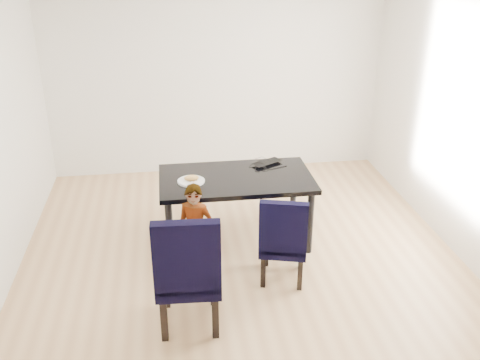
{
  "coord_description": "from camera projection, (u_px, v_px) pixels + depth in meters",
  "views": [
    {
      "loc": [
        -0.67,
        -4.56,
        3.05
      ],
      "look_at": [
        0.0,
        0.2,
        0.85
      ],
      "focal_mm": 40.0,
      "sensor_mm": 36.0,
      "label": 1
    }
  ],
  "objects": [
    {
      "name": "floor",
      "position": [
        243.0,
        264.0,
        5.46
      ],
      "size": [
        4.5,
        5.0,
        0.01
      ],
      "primitive_type": "cube",
      "color": "tan",
      "rests_on": "ground"
    },
    {
      "name": "wall_back",
      "position": [
        216.0,
        75.0,
        7.15
      ],
      "size": [
        4.5,
        0.01,
        2.7
      ],
      "primitive_type": "cube",
      "color": "white",
      "rests_on": "ground"
    },
    {
      "name": "wall_front",
      "position": [
        317.0,
        313.0,
        2.64
      ],
      "size": [
        4.5,
        0.01,
        2.7
      ],
      "primitive_type": "cube",
      "color": "silver",
      "rests_on": "ground"
    },
    {
      "name": "wall_right",
      "position": [
        473.0,
        128.0,
        5.18
      ],
      "size": [
        0.01,
        5.0,
        2.7
      ],
      "primitive_type": "cube",
      "color": "silver",
      "rests_on": "ground"
    },
    {
      "name": "dining_table",
      "position": [
        236.0,
        209.0,
        5.75
      ],
      "size": [
        1.6,
        0.9,
        0.75
      ],
      "primitive_type": "cube",
      "color": "black",
      "rests_on": "floor"
    },
    {
      "name": "chair_left",
      "position": [
        188.0,
        267.0,
        4.42
      ],
      "size": [
        0.56,
        0.58,
        1.1
      ],
      "primitive_type": "cube",
      "rotation": [
        0.0,
        0.0,
        -0.06
      ],
      "color": "black",
      "rests_on": "floor"
    },
    {
      "name": "chair_right",
      "position": [
        284.0,
        237.0,
        5.06
      ],
      "size": [
        0.54,
        0.55,
        0.91
      ],
      "primitive_type": "cube",
      "rotation": [
        0.0,
        0.0,
        -0.27
      ],
      "color": "black",
      "rests_on": "floor"
    },
    {
      "name": "child",
      "position": [
        195.0,
        233.0,
        5.05
      ],
      "size": [
        0.42,
        0.34,
        0.98
      ],
      "primitive_type": "imported",
      "rotation": [
        0.0,
        0.0,
        -0.36
      ],
      "color": "#FF6215",
      "rests_on": "floor"
    },
    {
      "name": "plate",
      "position": [
        191.0,
        181.0,
        5.48
      ],
      "size": [
        0.34,
        0.34,
        0.02
      ],
      "primitive_type": "cylinder",
      "rotation": [
        0.0,
        0.0,
        -0.24
      ],
      "color": "silver",
      "rests_on": "dining_table"
    },
    {
      "name": "sandwich",
      "position": [
        191.0,
        178.0,
        5.46
      ],
      "size": [
        0.16,
        0.11,
        0.06
      ],
      "primitive_type": "ellipsoid",
      "rotation": [
        0.0,
        0.0,
        0.26
      ],
      "color": "#C79347",
      "rests_on": "plate"
    },
    {
      "name": "laptop",
      "position": [
        264.0,
        161.0,
        5.94
      ],
      "size": [
        0.41,
        0.36,
        0.03
      ],
      "primitive_type": "imported",
      "rotation": [
        0.0,
        0.0,
        3.65
      ],
      "color": "black",
      "rests_on": "dining_table"
    },
    {
      "name": "cable_tangle",
      "position": [
        261.0,
        170.0,
        5.76
      ],
      "size": [
        0.17,
        0.17,
        0.01
      ],
      "primitive_type": "torus",
      "rotation": [
        0.0,
        0.0,
        0.27
      ],
      "color": "black",
      "rests_on": "dining_table"
    }
  ]
}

